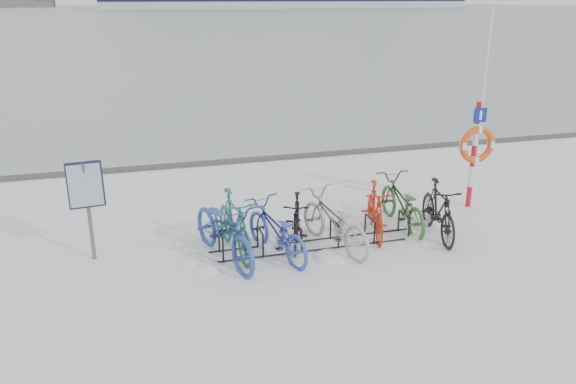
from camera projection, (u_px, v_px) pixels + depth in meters
name	position (u px, v px, depth m)	size (l,w,h in m)	color
ground	(316.00, 246.00, 10.56)	(900.00, 900.00, 0.00)	white
ice_sheet	(133.00, 13.00, 151.26)	(400.00, 298.00, 0.02)	#929FA5
quay_edge	(250.00, 160.00, 15.90)	(400.00, 0.25, 0.10)	#3F3F42
bike_rack	(316.00, 237.00, 10.50)	(4.00, 0.48, 0.46)	black
info_board	(86.00, 191.00, 9.58)	(0.62, 0.29, 1.80)	#595B5E
lifebuoy_station	(477.00, 145.00, 12.00)	(0.82, 0.23, 4.26)	red
bike_0	(224.00, 228.00, 9.85)	(0.79, 2.26, 1.19)	#29468F
bike_1	(234.00, 222.00, 10.12)	(0.54, 1.92, 1.16)	#206659
bike_2	(276.00, 229.00, 10.03)	(0.68, 1.94, 1.02)	#3444AB
bike_3	(297.00, 219.00, 10.51)	(0.45, 1.61, 0.97)	black
bike_4	(334.00, 220.00, 10.34)	(0.72, 2.08, 1.09)	#9CA0A3
bike_5	(375.00, 209.00, 10.92)	(0.49, 1.74, 1.05)	#B4290E
bike_6	(402.00, 202.00, 11.28)	(0.70, 2.02, 1.06)	#2C5829
bike_7	(439.00, 209.00, 10.84)	(0.52, 1.85, 1.11)	black
snow_drifts	(329.00, 246.00, 10.54)	(5.42, 1.88, 0.22)	white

